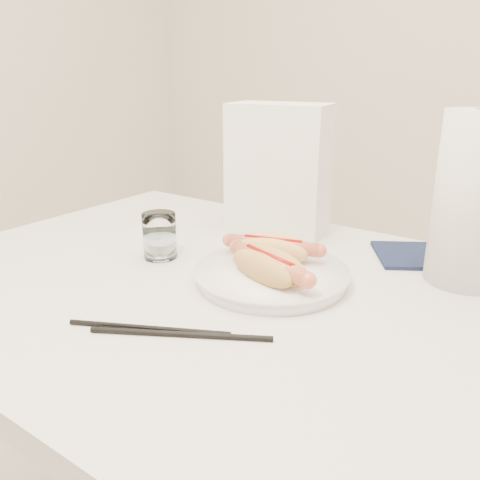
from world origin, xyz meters
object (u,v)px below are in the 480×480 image
Objects in this scene: table at (244,319)px; napkin_box at (279,170)px; hotdog_left at (273,249)px; hotdog_right at (269,267)px; water_glass at (160,236)px; plate at (271,276)px; paper_towel_roll at (474,200)px.

table is 4.42× the size of napkin_box.
hotdog_left is at bearing 88.55° from table.
hotdog_right is 0.63× the size of napkin_box.
table is 13.95× the size of water_glass.
table is at bearing -121.52° from plate.
hotdog_left is 0.60× the size of napkin_box.
table is 0.42m from paper_towel_roll.
table is 6.98× the size of hotdog_right.
napkin_box is (-0.13, 0.24, 0.13)m from plate.
paper_towel_roll is (0.28, 0.15, 0.10)m from hotdog_left.
plate is 0.06m from hotdog_left.
table is at bearing -107.02° from hotdog_left.
paper_towel_roll is at bearing 12.15° from hotdog_left.
napkin_box is 0.97× the size of paper_towel_roll.
hotdog_left reaches higher than table.
napkin_box is (0.10, 0.26, 0.09)m from water_glass.
paper_towel_roll is at bearing 23.51° from water_glass.
hotdog_right is at bearing -77.95° from hotdog_left.
paper_towel_roll is (0.28, 0.23, 0.20)m from table.
hotdog_left is 0.58× the size of paper_towel_roll.
table is 4.85× the size of plate.
water_glass is at bearing -174.35° from plate.
table is at bearing -150.01° from hotdog_right.
paper_towel_roll reaches higher than hotdog_right.
plate is 1.44× the size of hotdog_right.
hotdog_right is at bearing -71.52° from napkin_box.
paper_towel_roll is (0.26, 0.19, 0.13)m from plate.
paper_towel_roll reaches higher than plate.
hotdog_left reaches higher than plate.
water_glass is (-0.25, 0.01, 0.00)m from hotdog_right.
table is 0.13m from hotdog_left.
hotdog_left is 0.22m from water_glass.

